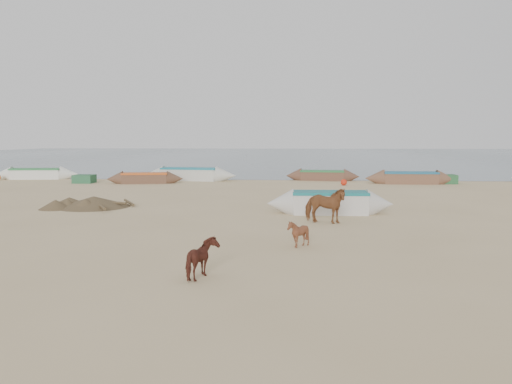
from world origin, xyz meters
TOP-DOWN VIEW (x-y plane):
  - ground at (0.00, 0.00)m, footprint 140.00×140.00m
  - sea at (0.00, 82.00)m, footprint 160.00×160.00m
  - cow_adult at (2.76, 2.27)m, footprint 1.80×1.23m
  - calf_front at (1.70, -2.04)m, footprint 0.84×0.77m
  - calf_right at (-0.54, -5.56)m, footprint 0.91×1.02m
  - near_canoe at (3.14, 4.80)m, footprint 5.46×1.41m
  - debris_pile at (-7.88, 6.12)m, footprint 4.10×4.10m
  - waterline_canoes at (-0.75, 20.50)m, footprint 58.91×5.40m
  - beach_clutter at (3.93, 19.94)m, footprint 45.05×4.23m

SIDE VIEW (x-z plane):
  - ground at x=0.00m, z-range 0.00..0.00m
  - sea at x=0.00m, z-range 0.01..0.01m
  - debris_pile at x=-7.88m, z-range 0.00..0.51m
  - beach_clutter at x=3.93m, z-range -0.02..0.62m
  - calf_front at x=1.70m, z-range 0.00..0.84m
  - waterline_canoes at x=-0.75m, z-range -0.07..0.92m
  - calf_right at x=-0.54m, z-range 0.00..0.92m
  - near_canoe at x=3.14m, z-range 0.00..0.96m
  - cow_adult at x=2.76m, z-range 0.00..1.39m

